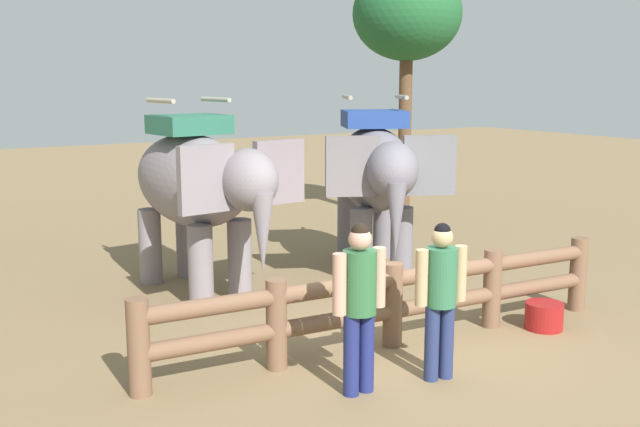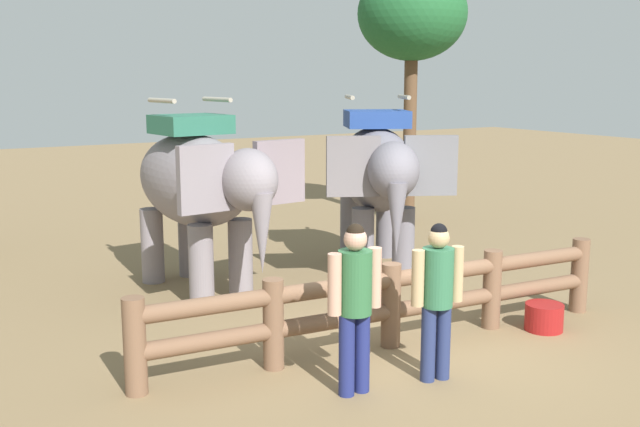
% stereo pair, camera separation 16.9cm
% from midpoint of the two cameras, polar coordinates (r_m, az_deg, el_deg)
% --- Properties ---
extents(ground_plane, '(60.00, 60.00, 0.00)m').
position_cam_midpoint_polar(ground_plane, '(9.27, 6.65, -10.41)').
color(ground_plane, olive).
extents(log_fence, '(6.49, 0.66, 1.05)m').
position_cam_midpoint_polar(log_fence, '(9.22, 5.98, -6.54)').
color(log_fence, brown).
rests_on(log_fence, ground).
extents(elephant_near_left, '(1.98, 3.51, 2.98)m').
position_cam_midpoint_polar(elephant_near_left, '(11.34, -8.76, 2.13)').
color(elephant_near_left, gray).
rests_on(elephant_near_left, ground).
extents(elephant_center, '(2.70, 3.52, 2.99)m').
position_cam_midpoint_polar(elephant_center, '(12.54, 4.85, 3.02)').
color(elephant_center, slate).
rests_on(elephant_center, ground).
extents(tourist_woman_in_black, '(0.62, 0.39, 1.75)m').
position_cam_midpoint_polar(tourist_woman_in_black, '(8.18, 9.55, -5.84)').
color(tourist_woman_in_black, navy).
rests_on(tourist_woman_in_black, ground).
extents(tourist_man_in_blue, '(0.65, 0.36, 1.82)m').
position_cam_midpoint_polar(tourist_man_in_blue, '(7.73, 3.31, -6.38)').
color(tourist_man_in_blue, navy).
rests_on(tourist_man_in_blue, ground).
extents(tree_back_center, '(2.40, 2.40, 5.66)m').
position_cam_midpoint_polar(tree_back_center, '(16.96, 7.36, 14.69)').
color(tree_back_center, brown).
rests_on(tree_back_center, ground).
extents(feed_bucket, '(0.50, 0.50, 0.35)m').
position_cam_midpoint_polar(feed_bucket, '(10.33, 17.23, -7.58)').
color(feed_bucket, maroon).
rests_on(feed_bucket, ground).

